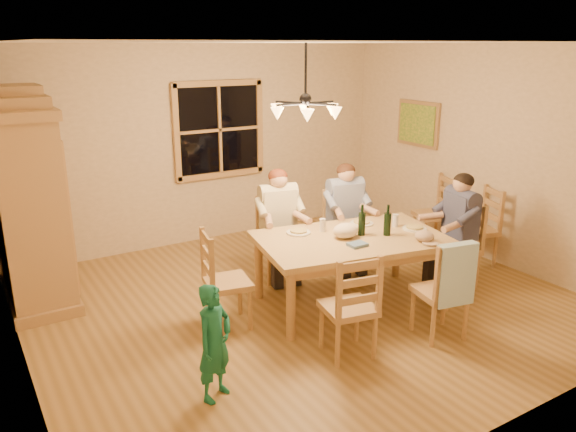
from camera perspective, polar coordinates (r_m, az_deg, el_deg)
floor at (r=6.18m, az=1.60°, el=-8.68°), size 5.50×5.50×0.00m
ceiling at (r=5.57m, az=1.84°, el=17.21°), size 5.50×5.00×0.02m
wall_back at (r=7.89m, az=-8.38°, el=7.14°), size 5.50×0.02×2.70m
wall_left at (r=4.85m, az=-26.60°, el=-0.78°), size 0.02×5.00×2.70m
wall_right at (r=7.57m, az=19.50°, el=5.92°), size 0.02×5.00×2.70m
window at (r=7.91m, az=-7.00°, el=8.68°), size 1.30×0.06×1.30m
painting at (r=8.30m, az=13.06°, el=9.11°), size 0.06×0.78×0.64m
chandelier at (r=5.60m, az=1.78°, el=10.83°), size 0.77×0.68×0.71m
armoire at (r=6.49m, az=-24.88°, el=0.92°), size 0.66×1.40×2.30m
dining_table at (r=5.92m, az=6.45°, el=-3.03°), size 2.12×1.53×0.76m
chair_far_left at (r=6.65m, az=-0.95°, el=-3.93°), size 0.51×0.50×0.99m
chair_far_right at (r=6.97m, az=5.73°, el=-3.02°), size 0.51×0.50×0.99m
chair_near_left at (r=5.12m, az=6.10°, el=-10.78°), size 0.51×0.50×0.99m
chair_near_right at (r=5.58m, az=15.12°, el=-8.83°), size 0.51×0.50×0.99m
chair_end_left at (r=5.62m, az=-6.11°, el=-8.14°), size 0.50×0.51×0.99m
chair_end_right at (r=6.73m, az=16.63°, el=-4.41°), size 0.50×0.51×0.99m
adult_woman at (r=6.48m, az=-0.97°, el=0.51°), size 0.45×0.48×0.87m
adult_plaid_man at (r=6.80m, az=5.86°, el=1.24°), size 0.45×0.48×0.87m
adult_slate_man at (r=6.56m, az=17.02°, el=-0.03°), size 0.48×0.45×0.87m
towel at (r=5.29m, az=16.64°, el=-5.75°), size 0.39×0.17×0.58m
wine_bottle_a at (r=5.91m, az=7.52°, el=-0.41°), size 0.08×0.08×0.33m
wine_bottle_b at (r=5.95m, az=10.08°, el=-0.42°), size 0.08×0.08×0.33m
plate_woman at (r=5.96m, az=1.08°, el=-1.69°), size 0.26×0.26×0.02m
plate_plaid at (r=6.32m, az=7.49°, el=-0.75°), size 0.26×0.26×0.02m
plate_slate at (r=6.24m, az=12.73°, el=-1.26°), size 0.26×0.26×0.02m
wine_glass_a at (r=6.02m, az=3.53°, el=-0.92°), size 0.06×0.06×0.14m
wine_glass_b at (r=6.28m, az=10.86°, el=-0.45°), size 0.06×0.06×0.14m
cap at (r=5.88m, az=13.69°, el=-1.99°), size 0.20×0.20×0.11m
napkin at (r=5.63m, az=7.06°, el=-2.89°), size 0.20×0.17×0.03m
cloth_bundle at (r=5.84m, az=5.88°, el=-1.48°), size 0.28×0.22×0.15m
child at (r=4.47m, az=-7.47°, el=-12.62°), size 0.42×0.36×0.96m
chair_spare_front at (r=7.47m, az=18.52°, el=-2.46°), size 0.54×0.55×0.99m
chair_spare_back at (r=7.95m, az=14.32°, el=-0.93°), size 0.54×0.55×0.99m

